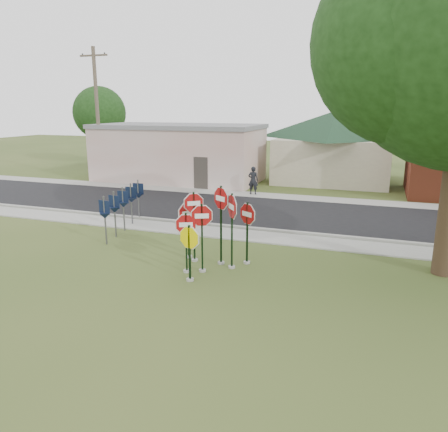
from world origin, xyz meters
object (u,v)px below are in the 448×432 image
(stop_sign_center, at_px, (202,229))
(utility_pole_near, at_px, (98,114))
(stop_sign_yellow, at_px, (189,247))
(pedestrian, at_px, (253,180))
(stop_sign_left, at_px, (186,236))

(stop_sign_center, xyz_separation_m, utility_pole_near, (-13.84, 14.22, 3.47))
(stop_sign_center, height_order, stop_sign_yellow, stop_sign_center)
(pedestrian, bearing_deg, stop_sign_center, 96.65)
(pedestrian, bearing_deg, stop_sign_yellow, 95.85)
(stop_sign_center, height_order, stop_sign_left, stop_sign_center)
(stop_sign_yellow, height_order, stop_sign_left, stop_sign_left)
(stop_sign_center, height_order, utility_pole_near, utility_pole_near)
(utility_pole_near, relative_size, pedestrian, 5.40)
(stop_sign_center, xyz_separation_m, pedestrian, (-2.01, 13.39, -0.56))
(stop_sign_yellow, xyz_separation_m, utility_pole_near, (-13.77, 15.10, 3.84))
(stop_sign_center, bearing_deg, pedestrian, 98.54)
(stop_sign_yellow, distance_m, stop_sign_left, 0.79)
(stop_sign_center, distance_m, pedestrian, 13.55)
(stop_sign_left, distance_m, utility_pole_near, 20.02)
(utility_pole_near, bearing_deg, stop_sign_yellow, -47.64)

